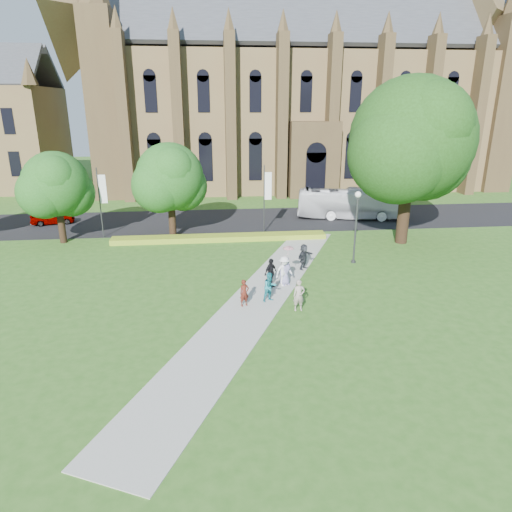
{
  "coord_description": "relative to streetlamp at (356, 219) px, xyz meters",
  "views": [
    {
      "loc": [
        -2.89,
        -23.94,
        11.06
      ],
      "look_at": [
        0.09,
        4.02,
        1.6
      ],
      "focal_mm": 32.0,
      "sensor_mm": 36.0,
      "label": 1
    }
  ],
  "objects": [
    {
      "name": "footpath",
      "position": [
        -7.5,
        -5.5,
        -3.28
      ],
      "size": [
        15.58,
        28.54,
        0.04
      ],
      "primitive_type": "cube",
      "rotation": [
        0.0,
        0.0,
        -0.44
      ],
      "color": "#B2B2A8",
      "rests_on": "ground"
    },
    {
      "name": "large_tree",
      "position": [
        5.5,
        4.5,
        5.07
      ],
      "size": [
        9.6,
        9.6,
        13.2
      ],
      "color": "#332114",
      "rests_on": "ground"
    },
    {
      "name": "pedestrian_3",
      "position": [
        -6.65,
        -4.02,
        -2.32
      ],
      "size": [
        1.11,
        1.08,
        1.87
      ],
      "primitive_type": "imported",
      "rotation": [
        0.0,
        0.0,
        0.75
      ],
      "color": "black",
      "rests_on": "footpath"
    },
    {
      "name": "flower_hedge",
      "position": [
        -9.5,
        6.7,
        -3.07
      ],
      "size": [
        18.0,
        1.4,
        0.45
      ],
      "primitive_type": "cube",
      "color": "gold",
      "rests_on": "ground"
    },
    {
      "name": "street_tree_0",
      "position": [
        -22.5,
        7.5,
        1.58
      ],
      "size": [
        5.2,
        5.2,
        7.5
      ],
      "color": "#332114",
      "rests_on": "ground"
    },
    {
      "name": "parasol",
      "position": [
        -5.49,
        -3.63,
        -1.12
      ],
      "size": [
        0.71,
        0.71,
        0.59
      ],
      "primitive_type": "imported",
      "rotation": [
        0.0,
        0.0,
        -0.07
      ],
      "color": "#D999B8",
      "rests_on": "pedestrian_4"
    },
    {
      "name": "pedestrian_2",
      "position": [
        -5.78,
        -3.88,
        -2.29
      ],
      "size": [
        1.43,
        1.19,
        1.93
      ],
      "primitive_type": "imported",
      "rotation": [
        0.0,
        0.0,
        0.46
      ],
      "color": "silver",
      "rests_on": "footpath"
    },
    {
      "name": "street_tree_1",
      "position": [
        -13.5,
        8.0,
        1.93
      ],
      "size": [
        5.6,
        5.6,
        8.05
      ],
      "color": "#332114",
      "rests_on": "ground"
    },
    {
      "name": "ground",
      "position": [
        -7.5,
        -6.5,
        -3.3
      ],
      "size": [
        160.0,
        160.0,
        0.0
      ],
      "primitive_type": "plane",
      "color": "#2E5C1B",
      "rests_on": "ground"
    },
    {
      "name": "banner_pole_0",
      "position": [
        -5.39,
        8.7,
        0.09
      ],
      "size": [
        0.7,
        0.1,
        6.0
      ],
      "color": "#38383D",
      "rests_on": "ground"
    },
    {
      "name": "banner_pole_1",
      "position": [
        -19.39,
        8.7,
        0.09
      ],
      "size": [
        0.7,
        0.1,
        6.0
      ],
      "color": "#38383D",
      "rests_on": "ground"
    },
    {
      "name": "car_0",
      "position": [
        -25.26,
        13.89,
        -2.61
      ],
      "size": [
        4.16,
        2.44,
        1.33
      ],
      "primitive_type": "imported",
      "rotation": [
        0.0,
        0.0,
        1.81
      ],
      "color": "gray",
      "rests_on": "road"
    },
    {
      "name": "pedestrian_4",
      "position": [
        -5.67,
        -3.73,
        -2.33
      ],
      "size": [
        1.06,
        0.88,
        1.84
      ],
      "primitive_type": "imported",
      "rotation": [
        0.0,
        0.0,
        0.39
      ],
      "color": "gray",
      "rests_on": "footpath"
    },
    {
      "name": "pedestrian_6",
      "position": [
        -5.56,
        -7.61,
        -2.35
      ],
      "size": [
        0.68,
        0.46,
        1.81
      ],
      "primitive_type": "imported",
      "rotation": [
        0.0,
        0.0,
        0.04
      ],
      "color": "gray",
      "rests_on": "footpath"
    },
    {
      "name": "streetlamp",
      "position": [
        0.0,
        0.0,
        0.0
      ],
      "size": [
        0.44,
        0.44,
        5.24
      ],
      "color": "#38383D",
      "rests_on": "ground"
    },
    {
      "name": "cathedral",
      "position": [
        2.5,
        33.23,
        9.69
      ],
      "size": [
        52.6,
        18.25,
        28.0
      ],
      "color": "brown",
      "rests_on": "ground"
    },
    {
      "name": "pedestrian_1",
      "position": [
        -6.99,
        -6.17,
        -2.38
      ],
      "size": [
        1.05,
        0.96,
        1.75
      ],
      "primitive_type": "imported",
      "rotation": [
        0.0,
        0.0,
        0.44
      ],
      "color": "teal",
      "rests_on": "footpath"
    },
    {
      "name": "pedestrian_5",
      "position": [
        -3.91,
        -1.02,
        -2.35
      ],
      "size": [
        1.55,
        1.56,
        1.8
      ],
      "primitive_type": "imported",
      "rotation": [
        0.0,
        0.0,
        0.79
      ],
      "color": "#27292F",
      "rests_on": "footpath"
    },
    {
      "name": "road",
      "position": [
        -7.5,
        13.5,
        -3.29
      ],
      "size": [
        160.0,
        10.0,
        0.02
      ],
      "primitive_type": "cube",
      "color": "black",
      "rests_on": "ground"
    },
    {
      "name": "pedestrian_0",
      "position": [
        -8.52,
        -6.66,
        -2.47
      ],
      "size": [
        0.67,
        0.56,
        1.57
      ],
      "primitive_type": "imported",
      "rotation": [
        0.0,
        0.0,
        0.38
      ],
      "color": "#511C12",
      "rests_on": "footpath"
    },
    {
      "name": "tour_coach",
      "position": [
        3.86,
        13.07,
        -1.78
      ],
      "size": [
        11.05,
        4.4,
        3.0
      ],
      "primitive_type": "imported",
      "rotation": [
        0.0,
        0.0,
        1.39
      ],
      "color": "white",
      "rests_on": "road"
    }
  ]
}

